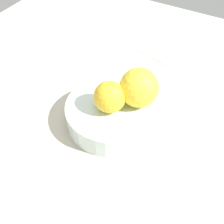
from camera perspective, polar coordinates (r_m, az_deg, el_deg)
The scene contains 5 objects.
ground_plane at distance 64.05cm, azimuth 0.00°, elevation -2.33°, with size 110.00×110.00×2.00cm, color #BCB29E.
fruit_bowl at distance 61.71cm, azimuth 0.00°, elevation -0.37°, with size 19.06×19.06×4.59cm.
orange_in_bowl_0 at distance 57.15cm, azimuth -0.29°, elevation 2.85°, with size 6.33×6.33×6.33cm, color yellow.
orange_in_bowl_1 at distance 58.28cm, azimuth 5.17°, elevation 4.65°, with size 7.84×7.84×7.84cm, color yellow.
folded_napkin at distance 85.01cm, azimuth 9.94°, elevation 11.96°, with size 11.52×11.52×0.30cm, color beige.
Camera 1 is at (36.88, 21.25, 46.86)cm, focal length 47.72 mm.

